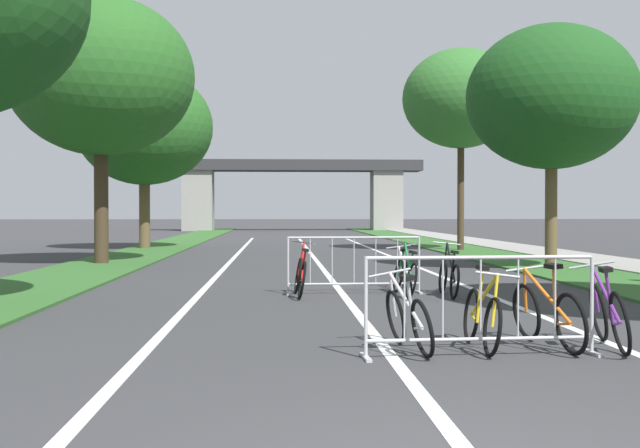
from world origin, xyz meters
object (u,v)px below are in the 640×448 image
at_px(bicycle_silver_2, 408,318).
at_px(bicycle_red_4, 300,276).
at_px(tree_left_pine_near, 101,77).
at_px(crowd_barrier_second, 354,265).
at_px(tree_right_maple_mid, 552,98).
at_px(bicycle_yellow_3, 482,317).
at_px(bicycle_black_1, 449,277).
at_px(bicycle_orange_6, 547,314).
at_px(tree_right_cypress_far, 461,99).
at_px(crowd_barrier_nearest, 481,306).
at_px(bicycle_purple_0, 608,314).
at_px(tree_left_oak_near, 144,127).
at_px(bicycle_green_7, 405,276).
at_px(bicycle_white_5, 405,273).

xyz_separation_m(bicycle_silver_2, bicycle_red_4, (-1.01, 5.50, 0.02)).
xyz_separation_m(tree_left_pine_near, crowd_barrier_second, (6.39, -8.23, -4.79)).
relative_size(tree_right_maple_mid, bicycle_yellow_3, 3.99).
bearing_deg(bicycle_red_4, bicycle_silver_2, -81.77).
distance_m(bicycle_black_1, bicycle_yellow_3, 5.37).
xyz_separation_m(tree_right_maple_mid, bicycle_orange_6, (-4.10, -11.52, -4.09)).
distance_m(tree_right_cypress_far, bicycle_red_4, 17.85).
relative_size(crowd_barrier_nearest, bicycle_purple_0, 1.52).
bearing_deg(tree_left_oak_near, bicycle_green_7, -66.95).
relative_size(crowd_barrier_nearest, bicycle_black_1, 1.50).
xyz_separation_m(bicycle_silver_2, bicycle_green_7, (0.87, 5.52, 0.01)).
bearing_deg(crowd_barrier_nearest, bicycle_silver_2, 151.98).
relative_size(bicycle_silver_2, bicycle_red_4, 0.93).
bearing_deg(tree_right_maple_mid, tree_left_oak_near, 136.57).
height_order(tree_left_oak_near, crowd_barrier_nearest, tree_left_oak_near).
relative_size(tree_left_oak_near, bicycle_red_4, 4.24).
relative_size(crowd_barrier_nearest, crowd_barrier_second, 1.00).
xyz_separation_m(tree_right_maple_mid, crowd_barrier_second, (-5.69, -5.71, -3.93)).
relative_size(bicycle_black_1, bicycle_yellow_3, 1.05).
xyz_separation_m(crowd_barrier_nearest, bicycle_red_4, (-1.71, 5.88, -0.15)).
relative_size(bicycle_silver_2, bicycle_green_7, 0.92).
xyz_separation_m(crowd_barrier_second, bicycle_silver_2, (0.01, -5.93, -0.17)).
bearing_deg(bicycle_silver_2, bicycle_purple_0, -7.72).
bearing_deg(tree_left_pine_near, bicycle_black_1, -47.59).
bearing_deg(crowd_barrier_second, tree_left_pine_near, 127.82).
relative_size(tree_right_maple_mid, crowd_barrier_second, 2.54).
xyz_separation_m(tree_left_pine_near, bicycle_white_5, (7.40, -7.78, -4.97)).
xyz_separation_m(bicycle_black_1, bicycle_red_4, (-2.63, 0.13, 0.02)).
bearing_deg(bicycle_red_4, crowd_barrier_second, 20.99).
bearing_deg(bicycle_purple_0, bicycle_orange_6, -179.95).
bearing_deg(bicycle_yellow_3, bicycle_purple_0, 178.91).
xyz_separation_m(tree_left_oak_near, crowd_barrier_nearest, (7.43, -23.75, -4.35)).
bearing_deg(bicycle_black_1, bicycle_orange_6, -89.45).
bearing_deg(tree_right_cypress_far, tree_left_pine_near, -149.49).
distance_m(bicycle_red_4, bicycle_green_7, 1.87).
height_order(tree_left_pine_near, bicycle_green_7, tree_left_pine_near).
distance_m(tree_left_pine_near, tree_right_cypress_far, 13.87).
distance_m(tree_right_cypress_far, bicycle_yellow_3, 22.32).
bearing_deg(bicycle_orange_6, bicycle_silver_2, 175.82).
bearing_deg(bicycle_red_4, bicycle_green_7, -1.50).
bearing_deg(bicycle_silver_2, bicycle_black_1, 65.20).
xyz_separation_m(bicycle_black_1, bicycle_orange_6, (-0.05, -5.25, 0.02)).
relative_size(bicycle_black_1, bicycle_green_7, 0.97).
height_order(bicycle_black_1, bicycle_orange_6, bicycle_black_1).
distance_m(tree_right_cypress_far, crowd_barrier_nearest, 22.72).
distance_m(bicycle_red_4, bicycle_white_5, 2.19).
xyz_separation_m(tree_left_pine_near, tree_left_oak_near, (-0.33, 9.22, -0.45)).
bearing_deg(bicycle_purple_0, tree_left_oak_near, 120.65).
distance_m(tree_right_maple_mid, tree_right_cypress_far, 9.65).
relative_size(tree_right_cypress_far, bicycle_green_7, 4.46).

